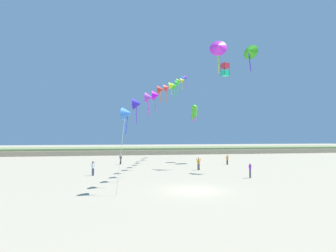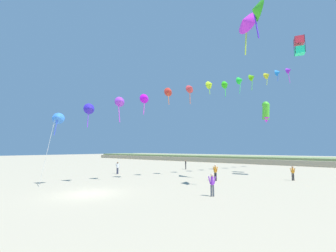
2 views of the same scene
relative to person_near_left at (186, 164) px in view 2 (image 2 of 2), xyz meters
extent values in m
plane|color=tan|center=(6.18, -21.64, -0.87)|extent=(240.00, 240.00, 0.00)
cube|color=tan|center=(6.18, 26.31, -0.32)|extent=(120.00, 13.33, 1.10)
cube|color=#7A8E56|center=(6.18, 26.31, 0.39)|extent=(120.00, 11.33, 0.63)
cylinder|color=black|center=(0.05, -0.04, -0.49)|extent=(0.11, 0.11, 0.76)
cylinder|color=black|center=(-0.05, 0.04, -0.49)|extent=(0.11, 0.11, 0.76)
cylinder|color=black|center=(0.00, 0.00, 0.16)|extent=(0.20, 0.20, 0.54)
cylinder|color=black|center=(0.14, -0.10, 0.20)|extent=(0.19, 0.17, 0.51)
cylinder|color=black|center=(-0.14, 0.10, 0.20)|extent=(0.19, 0.17, 0.51)
sphere|color=#9E7051|center=(0.00, 0.00, 0.53)|extent=(0.21, 0.21, 0.21)
cylinder|color=#474C56|center=(13.87, -16.50, -0.46)|extent=(0.12, 0.12, 0.82)
cylinder|color=#474C56|center=(13.99, -16.42, -0.46)|extent=(0.12, 0.12, 0.82)
cylinder|color=purple|center=(13.93, -16.46, 0.24)|extent=(0.22, 0.22, 0.58)
cylinder|color=purple|center=(13.78, -16.57, 0.28)|extent=(0.21, 0.18, 0.55)
cylinder|color=purple|center=(14.08, -16.35, 0.28)|extent=(0.21, 0.18, 0.55)
sphere|color=beige|center=(13.93, -16.46, 0.64)|extent=(0.22, 0.22, 0.22)
cylinder|color=black|center=(10.24, -9.11, -0.44)|extent=(0.13, 0.13, 0.87)
cylinder|color=black|center=(10.40, -9.12, -0.44)|extent=(0.13, 0.13, 0.87)
cylinder|color=orange|center=(10.32, -9.11, 0.31)|extent=(0.23, 0.23, 0.62)
cylinder|color=orange|center=(10.12, -9.10, 0.36)|extent=(0.21, 0.10, 0.59)
cylinder|color=orange|center=(10.52, -9.13, 0.36)|extent=(0.21, 0.10, 0.59)
sphere|color=beige|center=(10.32, -9.11, 0.74)|extent=(0.24, 0.24, 0.24)
cylinder|color=#282D4C|center=(-2.96, -11.75, -0.46)|extent=(0.12, 0.12, 0.83)
cylinder|color=#282D4C|center=(-3.10, -11.81, -0.46)|extent=(0.12, 0.12, 0.83)
cylinder|color=white|center=(-3.03, -11.78, 0.25)|extent=(0.22, 0.22, 0.59)
cylinder|color=white|center=(-2.86, -11.70, 0.29)|extent=(0.21, 0.15, 0.56)
cylinder|color=white|center=(-3.20, -11.85, 0.29)|extent=(0.21, 0.15, 0.56)
sphere|color=brown|center=(-3.03, -11.78, 0.66)|extent=(0.22, 0.22, 0.22)
cylinder|color=black|center=(16.75, -3.57, -0.48)|extent=(0.11, 0.11, 0.78)
cylinder|color=black|center=(16.61, -3.56, -0.48)|extent=(0.11, 0.11, 0.78)
cylinder|color=orange|center=(16.68, -3.56, 0.18)|extent=(0.21, 0.21, 0.55)
cylinder|color=orange|center=(16.85, -3.57, 0.22)|extent=(0.19, 0.09, 0.52)
cylinder|color=orange|center=(16.50, -3.56, 0.22)|extent=(0.19, 0.09, 0.52)
sphere|color=#9E7051|center=(16.68, -3.56, 0.57)|extent=(0.21, 0.21, 0.21)
cone|color=#3980EE|center=(0.68, -21.72, 5.47)|extent=(1.26, 1.37, 1.18)
cylinder|color=blue|center=(0.63, -21.86, 4.52)|extent=(0.24, 0.24, 1.48)
cone|color=#3121C2|center=(1.60, -19.01, 6.62)|extent=(1.01, 1.26, 1.12)
cylinder|color=#7339E5|center=(1.55, -19.15, 5.54)|extent=(0.14, 0.18, 1.73)
cone|color=#9F39D6|center=(2.96, -16.21, 7.64)|extent=(1.03, 1.27, 1.11)
cylinder|color=#D139E5|center=(2.90, -16.35, 6.38)|extent=(0.30, 0.13, 2.08)
cone|color=#C50FEC|center=(4.01, -13.55, 8.33)|extent=(1.13, 1.31, 1.15)
cylinder|color=#E539DA|center=(3.96, -13.69, 7.24)|extent=(0.13, 0.24, 1.74)
cone|color=red|center=(5.01, -10.41, 9.54)|extent=(1.06, 1.28, 1.11)
cylinder|color=orange|center=(4.96, -10.54, 8.61)|extent=(0.16, 0.19, 1.43)
cone|color=#DE3D3F|center=(6.29, -7.64, 10.32)|extent=(1.28, 1.38, 1.22)
cylinder|color=#E55F39|center=(6.23, -7.78, 9.17)|extent=(0.13, 0.09, 1.87)
cone|color=#BEF025|center=(7.48, -4.65, 11.26)|extent=(1.07, 1.28, 1.14)
cylinder|color=#92E539|center=(7.43, -4.79, 10.43)|extent=(0.18, 0.18, 1.22)
cone|color=#2EC417|center=(8.47, -1.87, 11.72)|extent=(1.11, 1.30, 1.11)
cylinder|color=#39E54B|center=(8.41, -2.01, 10.69)|extent=(0.14, 0.08, 1.61)
cone|color=#1AD231|center=(9.54, 0.85, 12.76)|extent=(1.04, 1.27, 1.11)
cylinder|color=#39E578|center=(9.48, 0.71, 11.61)|extent=(0.29, 0.08, 1.86)
cone|color=#5DBF10|center=(10.39, 3.61, 13.77)|extent=(1.18, 1.31, 1.22)
cylinder|color=#5BE539|center=(10.33, 3.47, 12.59)|extent=(0.31, 0.24, 1.91)
cone|color=gold|center=(11.82, 6.57, 14.55)|extent=(1.29, 1.38, 1.21)
cylinder|color=#BDE539|center=(11.77, 6.43, 13.57)|extent=(0.23, 0.23, 1.51)
cone|color=blue|center=(12.74, 9.70, 15.64)|extent=(1.05, 1.26, 1.18)
cylinder|color=blue|center=(12.68, 9.56, 14.73)|extent=(0.19, 0.11, 1.38)
cone|color=purple|center=(13.91, 12.44, 16.52)|extent=(1.16, 1.31, 1.19)
cylinder|color=#C539E5|center=(13.86, 12.30, 15.22)|extent=(0.33, 0.16, 2.17)
cylinder|color=silver|center=(0.19, -22.30, 2.42)|extent=(0.71, 0.94, 6.59)
cone|color=green|center=(16.21, -12.29, 14.50)|extent=(1.96, 2.15, 2.03)
cone|color=#552DE5|center=(16.21, -12.29, 14.52)|extent=(1.11, 1.21, 1.12)
cylinder|color=#552DE5|center=(16.21, -12.29, 13.05)|extent=(0.41, 0.12, 2.31)
cone|color=#EE35EF|center=(13.68, -7.88, 16.44)|extent=(2.84, 2.24, 2.61)
cone|color=#C0E52D|center=(13.68, -7.88, 16.46)|extent=(1.58, 1.28, 1.45)
cylinder|color=#C0E52D|center=(13.68, -7.88, 14.32)|extent=(0.21, 0.56, 3.48)
cylinder|color=#52D02F|center=(12.74, 1.59, 7.74)|extent=(1.51, 1.58, 2.29)
sphere|color=#52D02F|center=(12.74, 1.59, 8.72)|extent=(0.97, 0.97, 0.97)
cone|color=#D42DE5|center=(12.74, 1.59, 6.55)|extent=(1.17, 1.17, 0.74)
sphere|color=black|center=(12.74, 1.59, 8.99)|extent=(0.20, 0.20, 0.20)
cube|color=#1BDC98|center=(17.62, -0.65, 14.48)|extent=(1.30, 1.30, 0.88)
cube|color=#E52D3E|center=(17.62, -0.65, 15.78)|extent=(1.30, 1.30, 0.88)
cylinder|color=black|center=(16.97, -0.30, 15.13)|extent=(0.04, 0.04, 2.17)
cylinder|color=black|center=(17.28, -1.29, 15.13)|extent=(0.04, 0.04, 2.17)
cylinder|color=black|center=(18.27, -0.99, 15.13)|extent=(0.04, 0.04, 2.17)
cylinder|color=black|center=(17.96, 0.00, 15.13)|extent=(0.04, 0.04, 2.17)
camera|label=1|loc=(0.33, -42.99, 3.65)|focal=28.00mm
camera|label=2|loc=(22.02, -31.21, 2.53)|focal=24.00mm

